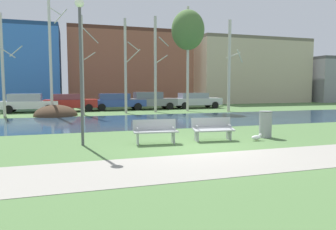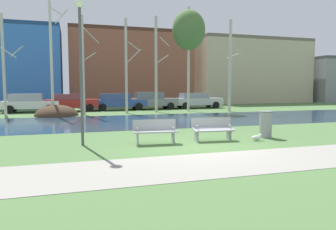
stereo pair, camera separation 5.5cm
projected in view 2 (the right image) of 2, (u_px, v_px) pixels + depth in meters
The scene contains 24 objects.
ground_plane at pixel (137, 119), 20.18m from camera, with size 120.00×120.00×0.00m, color #4C703D.
paved_path_strip at pixel (227, 163), 8.49m from camera, with size 60.00×2.56×0.01m, color gray.
river_band at pixel (141, 121), 18.99m from camera, with size 80.00×8.09×0.01m, color #284256.
soil_mound at pixel (57, 116), 22.38m from camera, with size 3.01×3.22×1.57m, color #423021.
bench_left at pixel (155, 131), 11.34m from camera, with size 1.64×0.69×0.87m.
bench_right at pixel (213, 128), 12.01m from camera, with size 1.64×0.69×0.87m.
trash_bin at pixel (266, 124), 12.72m from camera, with size 0.52×0.52×1.08m.
seagull at pixel (257, 137), 11.98m from camera, with size 0.47×0.18×0.27m.
streetlamp at pixel (80, 48), 10.78m from camera, with size 0.32×0.32×5.08m.
birch_far_left at pixel (4, 65), 21.55m from camera, with size 1.44×2.19×7.07m.
birch_left at pixel (51, 50), 22.45m from camera, with size 1.35×2.12×9.24m.
birch_center_left at pixel (83, 65), 22.72m from camera, with size 1.29×2.14×7.20m.
birch_center at pixel (127, 66), 24.16m from camera, with size 1.27×2.23×7.29m.
birch_center_right at pixel (156, 64), 25.40m from camera, with size 1.25×2.14×7.73m.
birch_right at pixel (189, 30), 26.09m from camera, with size 2.76×2.76×8.72m.
birch_far_right at pixel (230, 66), 25.89m from camera, with size 1.32×2.16×7.55m.
parked_van_nearest_white at pixel (30, 103), 25.30m from camera, with size 4.37×2.03×1.51m.
parked_sedan_second_red at pixel (71, 102), 26.47m from camera, with size 4.29×2.09×1.46m.
parked_hatch_third_blue at pixel (118, 101), 27.86m from camera, with size 4.73×1.98×1.48m.
parked_wagon_fourth_grey at pixel (152, 100), 28.88m from camera, with size 4.48×2.07×1.59m.
parked_suv_fifth_silver at pixel (197, 100), 30.29m from camera, with size 4.69×1.99×1.48m.
building_blue_store at pixel (7, 66), 33.30m from camera, with size 11.06×6.87×8.54m.
building_brick_low at pixel (130, 68), 38.01m from camera, with size 14.25×6.54×8.69m.
building_beige_block at pixel (250, 71), 41.55m from camera, with size 15.15×6.12×8.32m.
Camera 2 is at (-3.99, -9.78, 2.06)m, focal length 33.40 mm.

